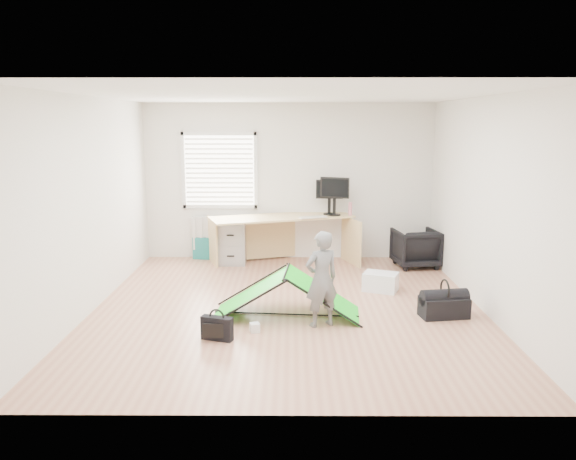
{
  "coord_description": "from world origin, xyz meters",
  "views": [
    {
      "loc": [
        0.04,
        -7.0,
        2.38
      ],
      "look_at": [
        0.0,
        0.4,
        0.95
      ],
      "focal_mm": 35.0,
      "sensor_mm": 36.0,
      "label": 1
    }
  ],
  "objects_px": {
    "office_chair": "(415,248)",
    "kite": "(286,294)",
    "monitor_right": "(334,202)",
    "monitor_left": "(329,202)",
    "storage_crate": "(381,282)",
    "filing_cabinet": "(232,241)",
    "person": "(322,279)",
    "laptop_bag": "(217,328)",
    "duffel_bag": "(444,307)",
    "thermos": "(350,209)",
    "desk": "(282,240)"
  },
  "relations": [
    {
      "from": "monitor_left",
      "to": "person",
      "type": "distance_m",
      "value": 3.22
    },
    {
      "from": "thermos",
      "to": "kite",
      "type": "bearing_deg",
      "value": -111.32
    },
    {
      "from": "monitor_left",
      "to": "duffel_bag",
      "type": "relative_size",
      "value": 0.79
    },
    {
      "from": "thermos",
      "to": "laptop_bag",
      "type": "relative_size",
      "value": 0.63
    },
    {
      "from": "monitor_right",
      "to": "person",
      "type": "height_order",
      "value": "monitor_right"
    },
    {
      "from": "storage_crate",
      "to": "laptop_bag",
      "type": "relative_size",
      "value": 1.32
    },
    {
      "from": "office_chair",
      "to": "kite",
      "type": "height_order",
      "value": "office_chair"
    },
    {
      "from": "office_chair",
      "to": "person",
      "type": "xyz_separation_m",
      "value": [
        -1.71,
        -2.77,
        0.26
      ]
    },
    {
      "from": "desk",
      "to": "monitor_left",
      "type": "relative_size",
      "value": 5.2
    },
    {
      "from": "filing_cabinet",
      "to": "laptop_bag",
      "type": "distance_m",
      "value": 3.52
    },
    {
      "from": "monitor_left",
      "to": "laptop_bag",
      "type": "xyz_separation_m",
      "value": [
        -1.47,
        -3.61,
        -0.9
      ]
    },
    {
      "from": "person",
      "to": "storage_crate",
      "type": "bearing_deg",
      "value": -148.21
    },
    {
      "from": "laptop_bag",
      "to": "filing_cabinet",
      "type": "bearing_deg",
      "value": 111.62
    },
    {
      "from": "desk",
      "to": "laptop_bag",
      "type": "xyz_separation_m",
      "value": [
        -0.66,
        -3.44,
        -0.27
      ]
    },
    {
      "from": "desk",
      "to": "person",
      "type": "distance_m",
      "value": 3.04
    },
    {
      "from": "monitor_right",
      "to": "duffel_bag",
      "type": "relative_size",
      "value": 0.86
    },
    {
      "from": "kite",
      "to": "storage_crate",
      "type": "xyz_separation_m",
      "value": [
        1.34,
        1.05,
        -0.15
      ]
    },
    {
      "from": "storage_crate",
      "to": "duffel_bag",
      "type": "xyz_separation_m",
      "value": [
        0.61,
        -1.1,
        -0.01
      ]
    },
    {
      "from": "laptop_bag",
      "to": "duffel_bag",
      "type": "height_order",
      "value": "laptop_bag"
    },
    {
      "from": "desk",
      "to": "laptop_bag",
      "type": "bearing_deg",
      "value": -120.05
    },
    {
      "from": "filing_cabinet",
      "to": "monitor_right",
      "type": "bearing_deg",
      "value": 0.12
    },
    {
      "from": "monitor_left",
      "to": "kite",
      "type": "height_order",
      "value": "monitor_left"
    },
    {
      "from": "monitor_right",
      "to": "thermos",
      "type": "xyz_separation_m",
      "value": [
        0.27,
        0.01,
        -0.13
      ]
    },
    {
      "from": "person",
      "to": "kite",
      "type": "xyz_separation_m",
      "value": [
        -0.42,
        0.36,
        -0.29
      ]
    },
    {
      "from": "office_chair",
      "to": "laptop_bag",
      "type": "height_order",
      "value": "office_chair"
    },
    {
      "from": "monitor_right",
      "to": "kite",
      "type": "height_order",
      "value": "monitor_right"
    },
    {
      "from": "desk",
      "to": "office_chair",
      "type": "xyz_separation_m",
      "value": [
        2.23,
        -0.22,
        -0.09
      ]
    },
    {
      "from": "monitor_right",
      "to": "person",
      "type": "distance_m",
      "value": 3.14
    },
    {
      "from": "thermos",
      "to": "office_chair",
      "type": "bearing_deg",
      "value": -16.22
    },
    {
      "from": "monitor_left",
      "to": "monitor_right",
      "type": "height_order",
      "value": "monitor_right"
    },
    {
      "from": "desk",
      "to": "kite",
      "type": "height_order",
      "value": "desk"
    },
    {
      "from": "laptop_bag",
      "to": "kite",
      "type": "bearing_deg",
      "value": 65.25
    },
    {
      "from": "storage_crate",
      "to": "filing_cabinet",
      "type": "bearing_deg",
      "value": 144.14
    },
    {
      "from": "laptop_bag",
      "to": "office_chair",
      "type": "bearing_deg",
      "value": 66.68
    },
    {
      "from": "monitor_left",
      "to": "office_chair",
      "type": "distance_m",
      "value": 1.64
    },
    {
      "from": "duffel_bag",
      "to": "monitor_left",
      "type": "bearing_deg",
      "value": 104.41
    },
    {
      "from": "kite",
      "to": "duffel_bag",
      "type": "distance_m",
      "value": 1.96
    },
    {
      "from": "office_chair",
      "to": "kite",
      "type": "bearing_deg",
      "value": 40.38
    },
    {
      "from": "desk",
      "to": "storage_crate",
      "type": "height_order",
      "value": "desk"
    },
    {
      "from": "desk",
      "to": "filing_cabinet",
      "type": "relative_size",
      "value": 3.29
    },
    {
      "from": "office_chair",
      "to": "laptop_bag",
      "type": "bearing_deg",
      "value": 39.89
    },
    {
      "from": "filing_cabinet",
      "to": "kite",
      "type": "bearing_deg",
      "value": -71.19
    },
    {
      "from": "thermos",
      "to": "office_chair",
      "type": "xyz_separation_m",
      "value": [
        1.07,
        -0.31,
        -0.61
      ]
    },
    {
      "from": "monitor_right",
      "to": "thermos",
      "type": "distance_m",
      "value": 0.3
    },
    {
      "from": "monitor_right",
      "to": "monitor_left",
      "type": "bearing_deg",
      "value": 152.82
    },
    {
      "from": "person",
      "to": "office_chair",
      "type": "bearing_deg",
      "value": -146.62
    },
    {
      "from": "duffel_bag",
      "to": "desk",
      "type": "bearing_deg",
      "value": 118.37
    },
    {
      "from": "monitor_right",
      "to": "laptop_bag",
      "type": "bearing_deg",
      "value": -92.34
    },
    {
      "from": "person",
      "to": "kite",
      "type": "height_order",
      "value": "person"
    },
    {
      "from": "office_chair",
      "to": "kite",
      "type": "xyz_separation_m",
      "value": [
        -2.13,
        -2.42,
        -0.04
      ]
    }
  ]
}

